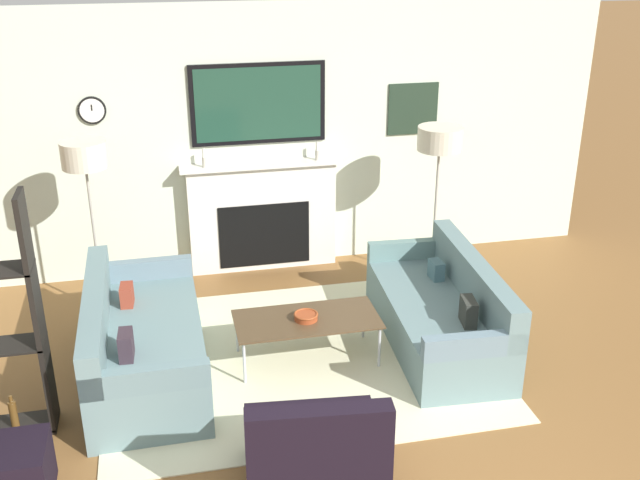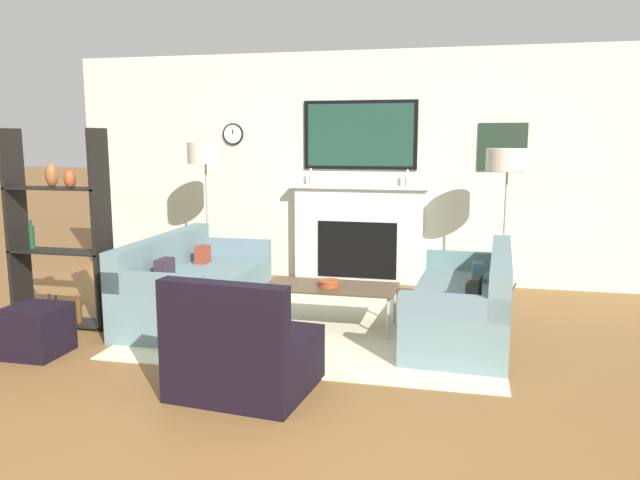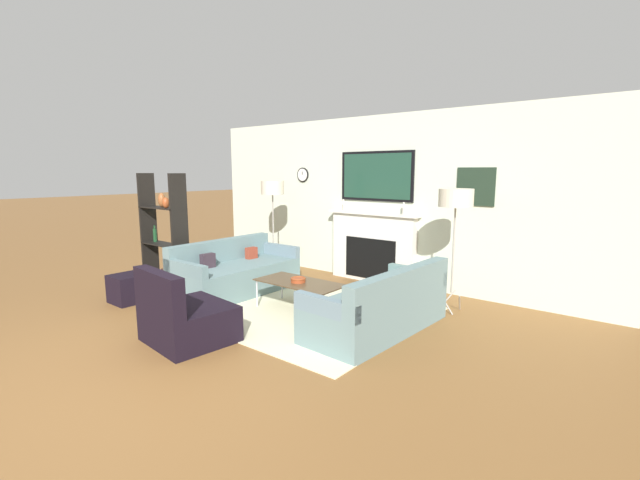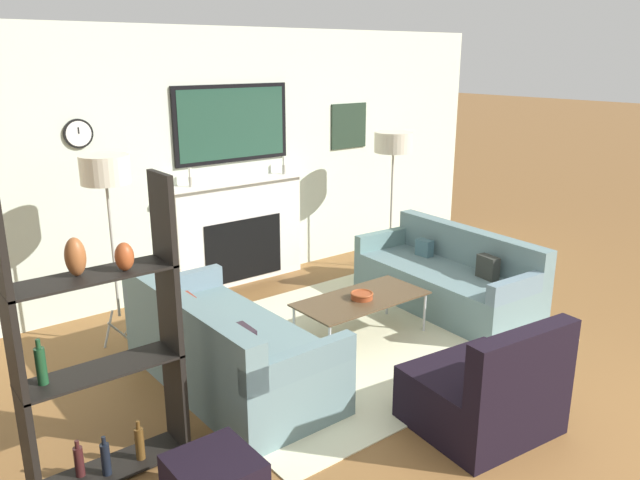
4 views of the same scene
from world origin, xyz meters
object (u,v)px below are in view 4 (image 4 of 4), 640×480
(couch_left, at_px, (225,351))
(floor_lamp_left, at_px, (105,173))
(couch_right, at_px, (448,280))
(decorative_bowl, at_px, (362,295))
(floor_lamp_right, at_px, (393,144))
(armchair, at_px, (486,394))
(coffee_table, at_px, (361,300))
(shelf_unit, at_px, (99,343))

(couch_left, bearing_deg, floor_lamp_left, 107.06)
(couch_right, relative_size, decorative_bowl, 9.58)
(floor_lamp_left, xyz_separation_m, floor_lamp_right, (3.25, -0.00, -0.05))
(decorative_bowl, bearing_deg, floor_lamp_left, 143.59)
(armchair, xyz_separation_m, floor_lamp_right, (1.82, 2.78, 1.20))
(coffee_table, bearing_deg, couch_right, 1.93)
(floor_lamp_left, bearing_deg, shelf_unit, -112.86)
(shelf_unit, bearing_deg, armchair, -27.03)
(couch_left, xyz_separation_m, floor_lamp_left, (-0.36, 1.19, 1.23))
(coffee_table, bearing_deg, floor_lamp_right, 38.43)
(coffee_table, distance_m, floor_lamp_left, 2.39)
(coffee_table, xyz_separation_m, decorative_bowl, (-0.01, -0.02, 0.06))
(floor_lamp_left, bearing_deg, couch_left, -72.94)
(armchair, bearing_deg, couch_right, 47.39)
(coffee_table, height_order, shelf_unit, shelf_unit)
(coffee_table, distance_m, decorative_bowl, 0.06)
(floor_lamp_right, height_order, shelf_unit, shelf_unit)
(couch_right, relative_size, shelf_unit, 1.08)
(couch_right, distance_m, armchair, 2.15)
(floor_lamp_right, distance_m, shelf_unit, 4.35)
(couch_right, height_order, floor_lamp_left, floor_lamp_left)
(coffee_table, bearing_deg, shelf_unit, -169.38)
(armchair, height_order, shelf_unit, shelf_unit)
(decorative_bowl, xyz_separation_m, shelf_unit, (-2.40, -0.44, 0.43))
(couch_left, height_order, couch_right, couch_left)
(floor_lamp_left, xyz_separation_m, shelf_unit, (-0.71, -1.68, -0.65))
(couch_left, height_order, decorative_bowl, couch_left)
(decorative_bowl, relative_size, floor_lamp_right, 0.13)
(floor_lamp_left, bearing_deg, decorative_bowl, -36.41)
(floor_lamp_right, bearing_deg, armchair, -123.22)
(couch_right, xyz_separation_m, decorative_bowl, (-1.20, -0.06, 0.15))
(couch_right, height_order, shelf_unit, shelf_unit)
(coffee_table, height_order, decorative_bowl, decorative_bowl)
(couch_right, height_order, armchair, armchair)
(armchair, distance_m, shelf_unit, 2.48)
(coffee_table, relative_size, shelf_unit, 0.66)
(couch_left, height_order, armchair, armchair)
(floor_lamp_right, bearing_deg, decorative_bowl, -141.41)
(coffee_table, relative_size, floor_lamp_left, 0.71)
(armchair, bearing_deg, floor_lamp_right, 56.78)
(floor_lamp_left, distance_m, shelf_unit, 1.94)
(couch_right, xyz_separation_m, shelf_unit, (-3.60, -0.49, 0.58))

